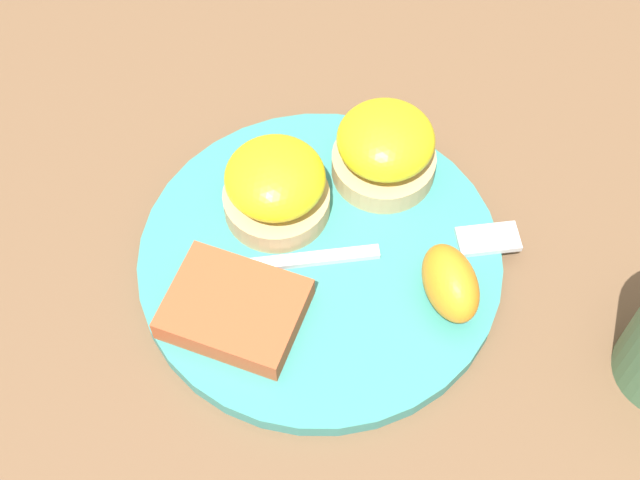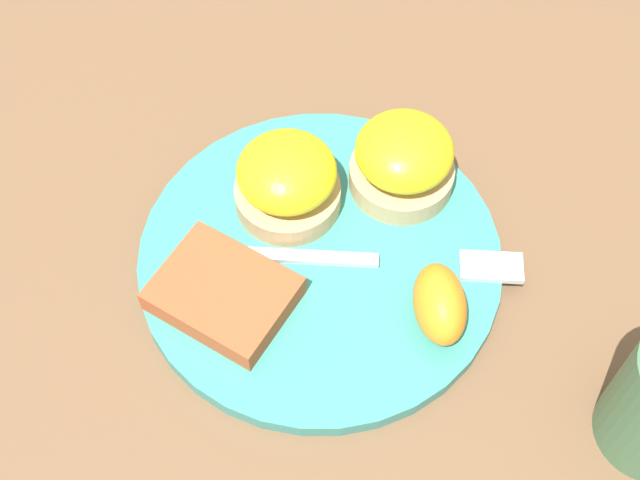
{
  "view_description": "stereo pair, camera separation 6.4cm",
  "coord_description": "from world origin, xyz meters",
  "px_view_note": "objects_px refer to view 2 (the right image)",
  "views": [
    {
      "loc": [
        0.16,
        -0.3,
        0.58
      ],
      "look_at": [
        0.0,
        0.0,
        0.03
      ],
      "focal_mm": 50.0,
      "sensor_mm": 36.0,
      "label": 1
    },
    {
      "loc": [
        0.21,
        -0.26,
        0.58
      ],
      "look_at": [
        0.0,
        0.0,
        0.03
      ],
      "focal_mm": 50.0,
      "sensor_mm": 36.0,
      "label": 2
    }
  ],
  "objects_px": {
    "sandwich_benedict_right": "(287,181)",
    "orange_wedge": "(440,304)",
    "sandwich_benedict_left": "(403,160)",
    "hashbrown_patty": "(223,294)",
    "fork": "(391,262)"
  },
  "relations": [
    {
      "from": "sandwich_benedict_left",
      "to": "hashbrown_patty",
      "type": "bearing_deg",
      "value": -102.34
    },
    {
      "from": "sandwich_benedict_right",
      "to": "orange_wedge",
      "type": "bearing_deg",
      "value": -3.5
    },
    {
      "from": "hashbrown_patty",
      "to": "fork",
      "type": "bearing_deg",
      "value": 53.65
    },
    {
      "from": "sandwich_benedict_right",
      "to": "hashbrown_patty",
      "type": "distance_m",
      "value": 0.1
    },
    {
      "from": "sandwich_benedict_left",
      "to": "orange_wedge",
      "type": "height_order",
      "value": "sandwich_benedict_left"
    },
    {
      "from": "sandwich_benedict_left",
      "to": "fork",
      "type": "xyz_separation_m",
      "value": [
        0.04,
        -0.06,
        -0.03
      ]
    },
    {
      "from": "sandwich_benedict_right",
      "to": "orange_wedge",
      "type": "xyz_separation_m",
      "value": [
        0.14,
        -0.01,
        -0.01
      ]
    },
    {
      "from": "orange_wedge",
      "to": "hashbrown_patty",
      "type": "bearing_deg",
      "value": -146.24
    },
    {
      "from": "hashbrown_patty",
      "to": "orange_wedge",
      "type": "relative_size",
      "value": 1.54
    },
    {
      "from": "sandwich_benedict_left",
      "to": "orange_wedge",
      "type": "xyz_separation_m",
      "value": [
        0.09,
        -0.08,
        -0.01
      ]
    },
    {
      "from": "sandwich_benedict_left",
      "to": "fork",
      "type": "distance_m",
      "value": 0.08
    },
    {
      "from": "orange_wedge",
      "to": "sandwich_benedict_left",
      "type": "bearing_deg",
      "value": 138.9
    },
    {
      "from": "sandwich_benedict_left",
      "to": "sandwich_benedict_right",
      "type": "bearing_deg",
      "value": -128.29
    },
    {
      "from": "hashbrown_patty",
      "to": "orange_wedge",
      "type": "distance_m",
      "value": 0.15
    },
    {
      "from": "sandwich_benedict_right",
      "to": "fork",
      "type": "bearing_deg",
      "value": 4.38
    }
  ]
}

